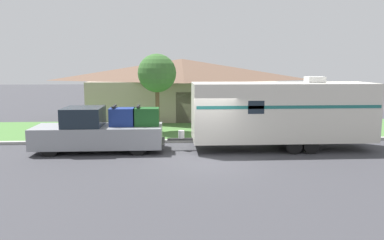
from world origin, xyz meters
TOP-DOWN VIEW (x-y plane):
  - ground_plane at (0.00, 0.00)m, footprint 120.00×120.00m
  - curb_strip at (0.00, 3.75)m, footprint 80.00×0.30m
  - lawn_strip at (0.00, 7.40)m, footprint 80.00×7.00m
  - house_across_street at (-0.71, 12.89)m, footprint 13.98×6.64m
  - pickup_truck at (-4.78, 1.99)m, footprint 5.84×2.03m
  - travel_trailer at (3.58, 1.99)m, footprint 9.43×2.38m
  - mailbox at (0.40, 4.87)m, footprint 0.48×0.20m
  - tree_in_yard at (-2.32, 6.75)m, footprint 2.21×2.21m

SIDE VIEW (x-z plane):
  - ground_plane at x=0.00m, z-range 0.00..0.00m
  - lawn_strip at x=0.00m, z-range 0.00..0.03m
  - curb_strip at x=0.00m, z-range 0.00..0.14m
  - pickup_truck at x=-4.78m, z-range -0.12..1.97m
  - mailbox at x=0.40m, z-range 0.36..1.72m
  - travel_trailer at x=3.58m, z-range 0.08..3.45m
  - house_across_street at x=-0.71m, z-range 0.08..4.40m
  - tree_in_yard at x=-2.32m, z-range 1.13..5.66m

